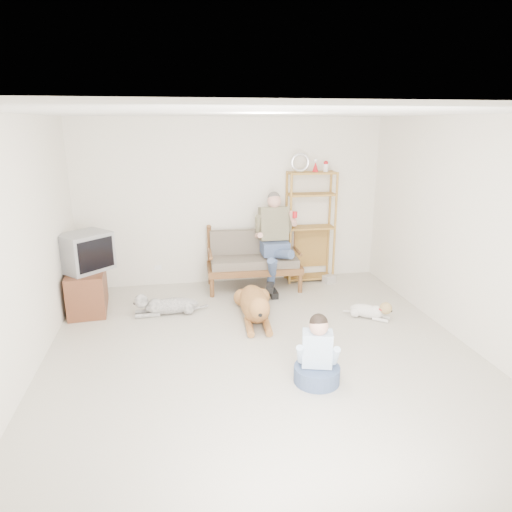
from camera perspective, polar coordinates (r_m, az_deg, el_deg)
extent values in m
plane|color=beige|center=(5.39, 0.98, -12.58)|extent=(5.50, 5.50, 0.00)
plane|color=white|center=(4.72, 1.15, 17.46)|extent=(5.50, 5.50, 0.00)
plane|color=silver|center=(7.54, -3.05, 6.71)|extent=(5.00, 0.00, 5.00)
plane|color=silver|center=(2.44, 14.21, -15.15)|extent=(5.00, 0.00, 5.00)
plane|color=silver|center=(5.05, -28.00, -0.04)|extent=(0.00, 5.50, 5.50)
plane|color=silver|center=(5.90, 25.65, 2.39)|extent=(0.00, 5.50, 5.50)
cube|color=brown|center=(7.39, -0.25, -1.46)|extent=(1.53, 0.76, 0.10)
cube|color=#746858|center=(7.35, -0.25, -0.61)|extent=(1.40, 0.65, 0.13)
cube|color=#746858|center=(7.52, -0.57, 1.63)|extent=(1.38, 0.17, 0.45)
cylinder|color=brown|center=(7.53, -0.65, 3.21)|extent=(1.40, 0.10, 0.05)
cylinder|color=brown|center=(7.09, -5.42, -4.03)|extent=(0.07, 0.07, 0.30)
cylinder|color=brown|center=(7.55, -5.88, -0.16)|extent=(0.07, 0.07, 0.95)
cylinder|color=brown|center=(7.33, 5.57, -3.35)|extent=(0.07, 0.07, 0.30)
cylinder|color=brown|center=(7.78, 4.45, 0.36)|extent=(0.07, 0.07, 0.95)
cube|color=#445B7D|center=(7.35, 2.35, 1.06)|extent=(0.43, 0.41, 0.21)
cube|color=#797154|center=(7.37, 2.21, 4.08)|extent=(0.45, 0.31, 0.56)
sphere|color=tan|center=(7.27, 2.29, 6.90)|extent=(0.22, 0.22, 0.22)
sphere|color=#59544F|center=(7.28, 2.26, 7.26)|extent=(0.20, 0.20, 0.20)
cylinder|color=red|center=(7.17, 4.88, 5.17)|extent=(0.07, 0.07, 0.10)
cube|color=#AA7D35|center=(7.56, 7.03, 10.28)|extent=(0.78, 0.32, 0.03)
torus|color=silver|center=(7.48, 5.55, 11.54)|extent=(0.32, 0.05, 0.32)
cone|color=red|center=(7.56, 7.44, 11.00)|extent=(0.10, 0.10, 0.16)
cylinder|color=#AA7D35|center=(7.46, 4.33, 3.23)|extent=(0.04, 0.04, 1.85)
cylinder|color=#AA7D35|center=(7.74, 3.78, 3.72)|extent=(0.04, 0.04, 1.85)
cylinder|color=#AA7D35|center=(7.68, 9.84, 3.42)|extent=(0.04, 0.04, 1.85)
cylinder|color=#AA7D35|center=(7.96, 9.12, 3.90)|extent=(0.04, 0.04, 1.85)
cube|color=beige|center=(7.83, 9.14, -2.86)|extent=(0.24, 0.21, 0.13)
cube|color=brown|center=(6.99, -20.32, -4.01)|extent=(0.57, 0.94, 0.60)
cube|color=brown|center=(6.84, -22.60, -4.71)|extent=(0.05, 0.40, 0.50)
cube|color=brown|center=(7.24, -21.91, -3.48)|extent=(0.05, 0.40, 0.50)
cube|color=gray|center=(6.83, -20.60, 0.51)|extent=(0.82, 0.82, 0.54)
cube|color=black|center=(6.62, -19.37, 0.16)|extent=(0.41, 0.39, 0.43)
cube|color=white|center=(7.72, -12.15, -1.43)|extent=(0.12, 0.02, 0.08)
ellipsoid|color=#A67039|center=(6.44, -0.24, -5.85)|extent=(0.47, 1.14, 0.35)
sphere|color=#A67039|center=(6.13, 0.09, -6.82)|extent=(0.35, 0.35, 0.35)
sphere|color=#A67039|center=(5.81, 0.39, -6.52)|extent=(0.28, 0.28, 0.28)
ellipsoid|color=#A67039|center=(5.71, 0.54, -7.25)|extent=(0.14, 0.21, 0.11)
cylinder|color=#A67039|center=(7.00, -0.72, -4.93)|extent=(0.18, 0.44, 0.06)
ellipsoid|color=#A67039|center=(5.83, -0.59, -6.45)|extent=(0.07, 0.09, 0.14)
ellipsoid|color=#A67039|center=(5.85, 1.31, -6.37)|extent=(0.07, 0.09, 0.14)
ellipsoid|color=white|center=(6.61, -10.48, -6.14)|extent=(0.77, 0.30, 0.23)
sphere|color=white|center=(6.60, -12.46, -6.15)|extent=(0.23, 0.23, 0.23)
sphere|color=white|center=(6.56, -14.16, -5.47)|extent=(0.20, 0.20, 0.20)
ellipsoid|color=white|center=(6.57, -14.92, -5.68)|extent=(0.14, 0.09, 0.08)
cylinder|color=white|center=(6.66, -7.19, -6.44)|extent=(0.29, 0.15, 0.04)
ellipsoid|color=white|center=(6.63, -13.99, -5.24)|extent=(0.06, 0.05, 0.10)
ellipsoid|color=white|center=(6.50, -13.99, -5.68)|extent=(0.06, 0.05, 0.10)
ellipsoid|color=white|center=(6.57, 13.66, -6.69)|extent=(0.49, 0.46, 0.18)
sphere|color=white|center=(6.53, 14.85, -6.79)|extent=(0.18, 0.18, 0.18)
sphere|color=#A58852|center=(6.48, 15.91, -6.30)|extent=(0.17, 0.17, 0.17)
ellipsoid|color=#A58852|center=(6.47, 16.55, -6.54)|extent=(0.14, 0.13, 0.06)
cylinder|color=white|center=(6.64, 11.67, -6.80)|extent=(0.19, 0.09, 0.03)
cone|color=#A58852|center=(6.41, 15.68, -6.05)|extent=(0.05, 0.05, 0.06)
cone|color=#A58852|center=(6.52, 15.92, -5.70)|extent=(0.05, 0.05, 0.06)
torus|color=red|center=(6.49, 15.70, -6.37)|extent=(0.15, 0.15, 0.02)
cylinder|color=#445B7D|center=(4.95, 7.61, -14.43)|extent=(0.48, 0.48, 0.18)
cube|color=white|center=(4.83, 7.65, -11.39)|extent=(0.35, 0.27, 0.37)
sphere|color=tan|center=(4.69, 7.86, -8.67)|extent=(0.20, 0.20, 0.20)
sphere|color=black|center=(4.69, 7.83, -8.25)|extent=(0.19, 0.19, 0.19)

